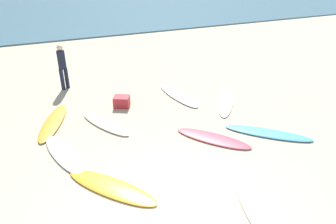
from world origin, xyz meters
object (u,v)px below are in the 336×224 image
at_px(surfboard_1, 225,101).
at_px(surfboard_7, 213,138).
at_px(surfboard_3, 178,95).
at_px(surfboard_9, 64,154).
at_px(surfboard_2, 268,133).
at_px(surfboard_5, 261,218).
at_px(surfboard_8, 53,122).
at_px(beach_cooler, 122,102).
at_px(beachgoer_near, 62,65).
at_px(surfboard_4, 106,124).
at_px(surfboard_0, 111,187).

relative_size(surfboard_1, surfboard_7, 1.12).
distance_m(surfboard_3, surfboard_9, 4.72).
distance_m(surfboard_1, surfboard_2, 2.29).
xyz_separation_m(surfboard_2, surfboard_3, (-1.36, 3.32, 0.00)).
height_order(surfboard_1, surfboard_5, surfboard_1).
height_order(surfboard_8, beach_cooler, beach_cooler).
xyz_separation_m(surfboard_2, beachgoer_near, (-4.99, 5.52, 0.90)).
relative_size(surfboard_5, beach_cooler, 4.72).
relative_size(surfboard_4, surfboard_9, 0.95).
height_order(surfboard_0, surfboard_5, surfboard_0).
height_order(surfboard_0, surfboard_9, surfboard_9).
bearing_deg(surfboard_0, surfboard_1, -7.91).
height_order(surfboard_7, surfboard_8, surfboard_8).
distance_m(surfboard_3, surfboard_8, 4.31).
bearing_deg(beach_cooler, surfboard_7, -58.23).
height_order(surfboard_2, surfboard_7, same).
bearing_deg(surfboard_7, beach_cooler, -99.14).
distance_m(surfboard_5, beachgoer_near, 8.67).
height_order(surfboard_3, surfboard_7, surfboard_3).
xyz_separation_m(surfboard_5, beachgoer_near, (-2.85, 8.14, 0.90)).
bearing_deg(beach_cooler, beachgoer_near, 125.03).
height_order(surfboard_3, surfboard_4, surfboard_4).
bearing_deg(beach_cooler, surfboard_3, 1.09).
bearing_deg(surfboard_3, surfboard_0, 40.12).
bearing_deg(surfboard_1, surfboard_5, 99.48).
bearing_deg(surfboard_9, surfboard_1, -3.41).
xyz_separation_m(surfboard_7, beachgoer_near, (-3.40, 5.19, 0.89)).
bearing_deg(surfboard_5, surfboard_4, 123.91).
bearing_deg(surfboard_8, surfboard_5, 142.31).
bearing_deg(beach_cooler, surfboard_1, -16.51).
bearing_deg(surfboard_5, surfboard_7, 90.40).
relative_size(beachgoer_near, beach_cooler, 3.35).
distance_m(surfboard_3, beachgoer_near, 4.34).
relative_size(surfboard_2, surfboard_4, 1.21).
xyz_separation_m(surfboard_0, surfboard_5, (2.54, -2.00, -0.00)).
bearing_deg(surfboard_0, surfboard_3, 9.90).
distance_m(surfboard_2, surfboard_9, 5.63).
xyz_separation_m(surfboard_4, surfboard_8, (-1.46, 0.68, 0.00)).
xyz_separation_m(surfboard_2, beach_cooler, (-3.42, 3.28, 0.14)).
relative_size(surfboard_0, surfboard_5, 0.99).
distance_m(surfboard_7, beachgoer_near, 6.27).
bearing_deg(surfboard_9, beachgoer_near, 67.51).
relative_size(surfboard_2, surfboard_7, 1.13).
xyz_separation_m(surfboard_4, surfboard_5, (2.06, -4.85, -0.01)).
relative_size(surfboard_9, beachgoer_near, 1.27).
bearing_deg(surfboard_9, beach_cooler, 30.41).
bearing_deg(beachgoer_near, surfboard_9, -127.91).
relative_size(surfboard_2, surfboard_5, 1.03).
relative_size(surfboard_3, surfboard_8, 0.97).
distance_m(surfboard_3, surfboard_4, 3.04).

